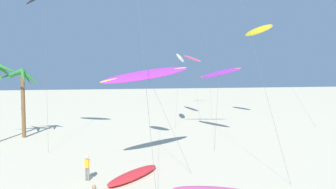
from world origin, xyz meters
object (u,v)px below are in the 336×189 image
(flying_kite_4, at_px, (258,31))
(person_far_watcher, at_px, (87,167))
(flying_kite_0, at_px, (191,58))
(flying_kite_3, at_px, (180,58))
(palm_tree_1, at_px, (22,83))
(flying_kite_7, at_px, (219,73))
(grounded_kite_1, at_px, (134,175))
(flying_kite_5, at_px, (148,74))

(flying_kite_4, distance_m, person_far_watcher, 37.09)
(flying_kite_0, height_order, flying_kite_3, flying_kite_0)
(flying_kite_4, height_order, person_far_watcher, flying_kite_4)
(palm_tree_1, relative_size, flying_kite_0, 0.71)
(flying_kite_7, bearing_deg, person_far_watcher, -139.32)
(grounded_kite_1, bearing_deg, flying_kite_4, 45.96)
(grounded_kite_1, distance_m, person_far_watcher, 3.14)
(flying_kite_4, distance_m, flying_kite_5, 30.24)
(flying_kite_5, bearing_deg, flying_kite_4, 44.03)
(flying_kite_0, height_order, grounded_kite_1, flying_kite_0)
(palm_tree_1, height_order, flying_kite_4, flying_kite_4)
(flying_kite_0, xyz_separation_m, grounded_kite_1, (-13.62, -29.37, -9.58))
(flying_kite_0, distance_m, flying_kite_5, 29.12)
(flying_kite_3, bearing_deg, flying_kite_5, -113.70)
(flying_kite_4, bearing_deg, person_far_watcher, -137.85)
(flying_kite_7, bearing_deg, flying_kite_3, 110.65)
(flying_kite_5, height_order, grounded_kite_1, flying_kite_5)
(flying_kite_0, relative_size, grounded_kite_1, 2.45)
(flying_kite_0, relative_size, person_far_watcher, 6.44)
(flying_kite_3, bearing_deg, palm_tree_1, -169.58)
(flying_kite_0, relative_size, flying_kite_4, 0.73)
(flying_kite_7, height_order, person_far_watcher, flying_kite_7)
(flying_kite_7, relative_size, person_far_watcher, 6.39)
(flying_kite_3, relative_size, flying_kite_7, 0.95)
(flying_kite_5, xyz_separation_m, flying_kite_7, (10.02, 9.71, 0.14))
(palm_tree_1, xyz_separation_m, person_far_watcher, (7.26, -16.09, -5.12))
(flying_kite_4, xyz_separation_m, flying_kite_5, (-21.17, -20.46, -6.91))
(flying_kite_5, bearing_deg, person_far_watcher, -148.15)
(flying_kite_3, height_order, grounded_kite_1, flying_kite_3)
(flying_kite_0, height_order, flying_kite_4, flying_kite_4)
(flying_kite_5, height_order, person_far_watcher, flying_kite_5)
(flying_kite_4, relative_size, flying_kite_5, 1.86)
(flying_kite_4, relative_size, person_far_watcher, 8.81)
(person_far_watcher, bearing_deg, flying_kite_0, 60.27)
(palm_tree_1, xyz_separation_m, flying_kite_0, (23.93, 13.11, 3.75))
(palm_tree_1, relative_size, person_far_watcher, 4.55)
(flying_kite_0, height_order, person_far_watcher, flying_kite_0)
(flying_kite_0, xyz_separation_m, flying_kite_7, (-2.07, -16.65, -2.63))
(person_far_watcher, bearing_deg, grounded_kite_1, -3.16)
(grounded_kite_1, bearing_deg, palm_tree_1, 122.38)
(flying_kite_0, distance_m, flying_kite_4, 11.59)
(palm_tree_1, xyz_separation_m, flying_kite_3, (19.20, 3.53, 3.26))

